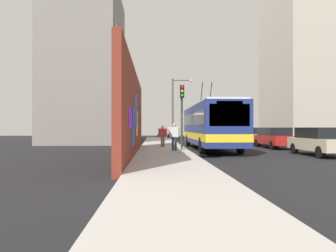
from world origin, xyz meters
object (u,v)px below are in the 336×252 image
parked_car_white (252,135)px  pedestrian_midblock (163,135)px  city_bus (210,125)px  pedestrian_at_curb (174,134)px  parked_car_red (274,137)px  parked_car_champagne (319,141)px  traffic_light (182,106)px  parked_car_black (237,134)px  street_lamp (175,105)px

parked_car_white → pedestrian_midblock: (-5.76, 8.58, 0.22)m
city_bus → pedestrian_at_curb: city_bus is taller
pedestrian_midblock → parked_car_red: bearing=-86.7°
parked_car_champagne → parked_car_white: bearing=-0.0°
city_bus → parked_car_red: bearing=-77.0°
parked_car_champagne → pedestrian_at_curb: (2.15, 7.97, 0.32)m
parked_car_champagne → traffic_light: traffic_light is taller
pedestrian_midblock → pedestrian_at_curb: bearing=-170.6°
traffic_light → pedestrian_at_curb: bearing=157.2°
parked_car_black → pedestrian_at_curb: size_ratio=2.57×
city_bus → parked_car_black: 12.83m
city_bus → parked_car_black: size_ratio=2.60×
parked_car_black → pedestrian_at_curb: 16.65m
parked_car_white → pedestrian_at_curb: (-9.39, 7.97, 0.31)m
city_bus → parked_car_red: (1.20, -5.20, -0.96)m
pedestrian_at_curb → traffic_light: traffic_light is taller
pedestrian_midblock → city_bus: bearing=-101.8°
traffic_light → pedestrian_midblock: bearing=29.8°
city_bus → traffic_light: size_ratio=2.65×
parked_car_red → street_lamp: size_ratio=0.79×
parked_car_red → pedestrian_midblock: pedestrian_midblock is taller
parked_car_white → traffic_light: (-7.90, 7.35, 2.19)m
parked_car_white → city_bus: bearing=141.2°
pedestrian_at_curb → parked_car_champagne: bearing=-105.1°
pedestrian_at_curb → parked_car_white: bearing=-40.3°
city_bus → pedestrian_midblock: size_ratio=7.26×
parked_car_white → street_lamp: 7.76m
parked_car_white → pedestrian_midblock: bearing=123.9°
pedestrian_at_curb → street_lamp: bearing=-4.5°
parked_car_red → pedestrian_midblock: bearing=93.3°
parked_car_black → street_lamp: (-4.82, 7.20, 2.84)m
pedestrian_midblock → traffic_light: (-2.15, -1.23, 1.97)m
parked_car_red → traffic_light: 8.11m
parked_car_champagne → traffic_light: size_ratio=1.01×
parked_car_white → traffic_light: traffic_light is taller
pedestrian_at_curb → parked_car_red: bearing=-62.7°
parked_car_champagne → street_lamp: (11.94, 7.20, 2.84)m
parked_car_champagne → parked_car_black: 16.76m
parked_car_black → parked_car_white: bearing=-180.0°
pedestrian_at_curb → pedestrian_midblock: bearing=9.4°
parked_car_white → street_lamp: street_lamp is taller
parked_car_white → pedestrian_at_curb: pedestrian_at_curb is taller
parked_car_red → parked_car_white: 5.27m
city_bus → street_lamp: bearing=16.3°
pedestrian_midblock → street_lamp: 6.84m
parked_car_red → pedestrian_midblock: size_ratio=3.06×
parked_car_white → pedestrian_at_curb: 12.32m
parked_car_white → parked_car_black: size_ratio=1.03×
city_bus → parked_car_red: size_ratio=2.37×
parked_car_red → parked_car_black: bearing=0.0°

